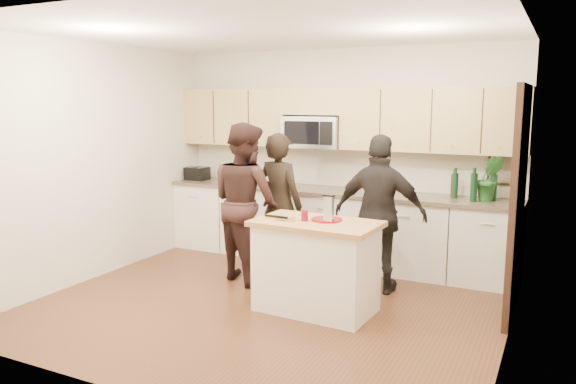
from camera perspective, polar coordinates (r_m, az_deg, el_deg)
The scene contains 21 objects.
floor at distance 5.83m, azimuth -1.90°, elevation -11.32°, with size 4.50×4.50×0.00m, color #55341D.
room_shell at distance 5.46m, azimuth -2.00°, elevation 5.93°, with size 4.52×4.02×2.71m.
back_cabinetry at distance 7.16m, azimuth 4.50°, elevation -3.47°, with size 4.50×0.66×0.94m.
upper_cabinetry at distance 7.11m, azimuth 5.33°, elevation 7.58°, with size 4.50×0.33×0.75m.
microwave at distance 7.22m, azimuth 2.65°, elevation 6.11°, with size 0.76×0.41×0.40m.
doorway at distance 5.78m, azimuth 22.47°, elevation -0.30°, with size 0.06×1.25×2.20m.
framed_picture at distance 6.86m, azimuth 20.85°, elevation 2.23°, with size 0.30×0.03×0.38m.
dish_towel at distance 7.33m, azimuth -2.92°, elevation -0.53°, with size 0.34×0.60×0.48m.
island at distance 5.53m, azimuth 2.86°, elevation -7.50°, with size 1.24×0.76×0.90m.
red_plate at distance 5.46m, azimuth 3.96°, elevation -2.80°, with size 0.30×0.30×0.02m, color maroon.
box_grater at distance 5.33m, azimuth 4.16°, elevation -1.59°, with size 0.10×0.06×0.25m.
drink_glass at distance 5.42m, azimuth 1.69°, elevation -2.44°, with size 0.07×0.07×0.10m, color maroon.
cutting_board at distance 5.55m, azimuth -0.80°, elevation -2.58°, with size 0.24×0.18×0.02m, color #B1774A.
tongs at distance 5.50m, azimuth -1.18°, elevation -2.52°, with size 0.25×0.03×0.02m, color black.
knife at distance 5.40m, azimuth -0.33°, elevation -2.81°, with size 0.21×0.02×0.01m, color silver.
toaster at distance 8.03m, azimuth -9.22°, elevation 1.87°, with size 0.30×0.23×0.18m.
bottle_cluster at distance 6.64m, azimuth 18.08°, elevation 0.74°, with size 0.51×0.25×0.38m.
orchid at distance 6.61m, azimuth 19.79°, elevation 1.34°, with size 0.28×0.23×0.52m, color #307931.
woman_left at distance 6.61m, azimuth -0.88°, elevation -1.26°, with size 0.61×0.40×1.68m, color black.
woman_center at distance 6.42m, azimuth -4.35°, elevation -1.02°, with size 0.88×0.69×1.81m, color black.
woman_right at distance 6.05m, azimuth 9.33°, elevation -2.26°, with size 1.00×0.42×1.70m, color black.
Camera 1 is at (2.59, -4.80, 2.05)m, focal length 35.00 mm.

